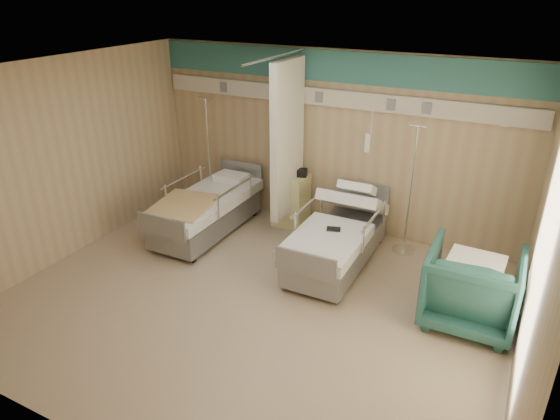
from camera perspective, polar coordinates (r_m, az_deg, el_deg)
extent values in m
cube|color=#9D866C|center=(6.42, -3.01, -10.26)|extent=(6.00, 5.00, 0.00)
cube|color=tan|center=(7.86, 5.95, 7.72)|extent=(6.00, 0.04, 2.80)
cube|color=tan|center=(4.07, -21.66, -11.33)|extent=(6.00, 0.04, 2.80)
cube|color=tan|center=(7.62, -23.30, 5.26)|extent=(0.04, 5.00, 2.80)
cube|color=tan|center=(5.08, 27.54, -4.99)|extent=(0.04, 5.00, 2.80)
cube|color=white|center=(5.34, -3.69, 15.21)|extent=(6.00, 5.00, 0.04)
cube|color=#307171|center=(7.59, 6.28, 16.01)|extent=(6.00, 0.04, 0.45)
cube|color=beige|center=(7.64, 6.04, 12.65)|extent=(5.88, 0.08, 0.25)
cylinder|color=silver|center=(6.97, -0.41, 17.13)|extent=(0.03, 1.80, 0.03)
cube|color=beige|center=(7.54, 0.86, 7.98)|extent=(0.12, 0.90, 2.35)
cube|color=#D0CA82|center=(8.15, 1.28, 1.15)|extent=(0.50, 0.48, 0.85)
imported|color=#20504C|center=(6.21, 21.06, -8.21)|extent=(1.02, 1.05, 0.95)
cube|color=white|center=(5.97, 21.79, -4.08)|extent=(0.63, 0.56, 0.07)
cylinder|color=silver|center=(7.72, 13.93, -4.43)|extent=(0.34, 0.34, 0.03)
cylinder|color=silver|center=(7.32, 14.67, 2.01)|extent=(0.03, 0.03, 1.91)
cylinder|color=silver|center=(7.02, 15.50, 9.20)|extent=(0.23, 0.03, 0.03)
cylinder|color=silver|center=(8.97, -7.77, 0.35)|extent=(0.35, 0.35, 0.03)
cylinder|color=silver|center=(8.63, -8.13, 6.16)|extent=(0.03, 0.03, 1.95)
cylinder|color=silver|center=(8.37, -8.53, 12.49)|extent=(0.23, 0.03, 0.03)
cube|color=black|center=(6.73, 6.15, -2.18)|extent=(0.20, 0.13, 0.04)
cube|color=tan|center=(7.55, -10.99, 0.56)|extent=(0.98, 1.15, 0.04)
cube|color=black|center=(7.95, 2.30, 4.30)|extent=(0.25, 0.19, 0.12)
cylinder|color=white|center=(8.06, 0.49, 4.69)|extent=(0.11, 0.11, 0.14)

